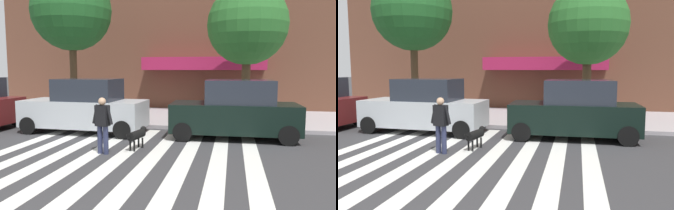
% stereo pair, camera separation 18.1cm
% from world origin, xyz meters
% --- Properties ---
extents(ground_plane, '(160.00, 160.00, 0.00)m').
position_xyz_m(ground_plane, '(0.00, 5.66, 0.00)').
color(ground_plane, '#353538').
extents(sidewalk_far, '(80.00, 6.00, 0.15)m').
position_xyz_m(sidewalk_far, '(0.00, 14.33, 0.07)').
color(sidewalk_far, '#AAA3A7').
rests_on(sidewalk_far, ground_plane).
extents(crosswalk_stripes, '(7.65, 10.73, 0.01)m').
position_xyz_m(crosswalk_stripes, '(0.41, 5.66, 0.00)').
color(crosswalk_stripes, silver).
rests_on(crosswalk_stripes, ground_plane).
extents(parked_car_behind_first, '(4.79, 2.01, 2.08)m').
position_xyz_m(parked_car_behind_first, '(-2.13, 10.10, 0.97)').
color(parked_car_behind_first, '#B6BDC3').
rests_on(parked_car_behind_first, ground_plane).
extents(parked_car_third_in_line, '(4.43, 1.96, 2.07)m').
position_xyz_m(parked_car_third_in_line, '(3.54, 10.10, 0.98)').
color(parked_car_third_in_line, black).
rests_on(parked_car_third_in_line, ground_plane).
extents(street_tree_nearest, '(3.65, 3.65, 6.79)m').
position_xyz_m(street_tree_nearest, '(-3.89, 12.61, 5.09)').
color(street_tree_nearest, '#4C3823').
rests_on(street_tree_nearest, sidewalk_far).
extents(street_tree_middle, '(3.51, 3.51, 5.99)m').
position_xyz_m(street_tree_middle, '(4.00, 13.39, 4.36)').
color(street_tree_middle, '#4C3823').
rests_on(street_tree_middle, sidewalk_far).
extents(pedestrian_dog_walker, '(0.71, 0.32, 1.64)m').
position_xyz_m(pedestrian_dog_walker, '(-0.22, 7.20, 0.93)').
color(pedestrian_dog_walker, '#282D4C').
rests_on(pedestrian_dog_walker, ground_plane).
extents(dog_on_leash, '(0.42, 1.13, 0.65)m').
position_xyz_m(dog_on_leash, '(0.60, 7.93, 0.44)').
color(dog_on_leash, black).
rests_on(dog_on_leash, ground_plane).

